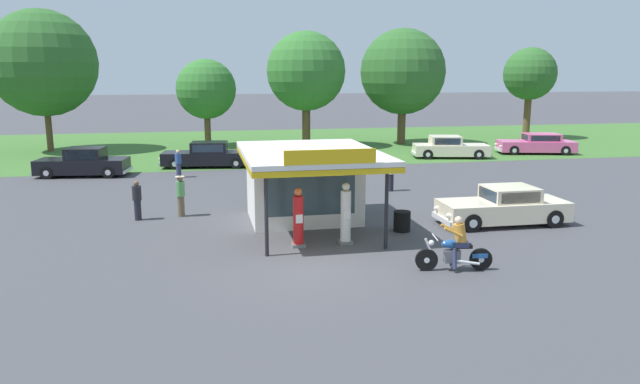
{
  "coord_description": "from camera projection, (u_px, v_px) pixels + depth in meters",
  "views": [
    {
      "loc": [
        -2.95,
        -15.85,
        5.47
      ],
      "look_at": [
        1.11,
        3.81,
        1.4
      ],
      "focal_mm": 32.7,
      "sensor_mm": 36.0,
      "label": 1
    }
  ],
  "objects": [
    {
      "name": "tree_oak_far_right",
      "position": [
        43.0,
        63.0,
        40.78
      ],
      "size": [
        7.44,
        7.44,
        9.94
      ],
      "color": "brown",
      "rests_on": "ground"
    },
    {
      "name": "tree_oak_far_left",
      "position": [
        206.0,
        89.0,
        43.92
      ],
      "size": [
        4.49,
        4.49,
        6.61
      ],
      "color": "brown",
      "rests_on": "ground"
    },
    {
      "name": "service_station_kiosk",
      "position": [
        305.0,
        178.0,
        21.73
      ],
      "size": [
        4.7,
        6.63,
        3.28
      ],
      "color": "silver",
      "rests_on": "ground"
    },
    {
      "name": "gas_pump_nearside",
      "position": [
        298.0,
        220.0,
        18.68
      ],
      "size": [
        0.44,
        0.44,
        1.93
      ],
      "color": "slate",
      "rests_on": "ground"
    },
    {
      "name": "parked_car_second_row_spare",
      "position": [
        537.0,
        144.0,
        40.71
      ],
      "size": [
        5.58,
        3.12,
        1.41
      ],
      "color": "#E55993",
      "rests_on": "ground"
    },
    {
      "name": "featured_classic_sedan",
      "position": [
        504.0,
        207.0,
        21.53
      ],
      "size": [
        4.91,
        1.96,
        1.41
      ],
      "color": "beige",
      "rests_on": "ground"
    },
    {
      "name": "parked_car_back_row_right",
      "position": [
        207.0,
        156.0,
        34.82
      ],
      "size": [
        5.58,
        2.48,
        1.51
      ],
      "color": "black",
      "rests_on": "ground"
    },
    {
      "name": "grass_verge_strip",
      "position": [
        239.0,
        145.0,
        45.68
      ],
      "size": [
        120.0,
        24.0,
        0.01
      ],
      "primitive_type": "cube",
      "color": "#3D6B2D",
      "rests_on": "ground"
    },
    {
      "name": "ground_plane",
      "position": [
        309.0,
        266.0,
        16.89
      ],
      "size": [
        300.0,
        300.0,
        0.0
      ],
      "primitive_type": "plane",
      "color": "#424247"
    },
    {
      "name": "tree_oak_centre",
      "position": [
        404.0,
        73.0,
        45.28
      ],
      "size": [
        6.61,
        6.61,
        8.96
      ],
      "color": "brown",
      "rests_on": "ground"
    },
    {
      "name": "bystander_strolling_foreground",
      "position": [
        137.0,
        200.0,
        22.09
      ],
      "size": [
        0.34,
        0.34,
        1.53
      ],
      "color": "black",
      "rests_on": "ground"
    },
    {
      "name": "gas_pump_offside",
      "position": [
        346.0,
        216.0,
        18.98
      ],
      "size": [
        0.44,
        0.44,
        2.04
      ],
      "color": "slate",
      "rests_on": "ground"
    },
    {
      "name": "parked_car_back_row_centre",
      "position": [
        450.0,
        148.0,
        38.72
      ],
      "size": [
        5.32,
        2.93,
        1.45
      ],
      "color": "beige",
      "rests_on": "ground"
    },
    {
      "name": "motorcycle_with_rider",
      "position": [
        456.0,
        248.0,
        16.41
      ],
      "size": [
        2.18,
        0.74,
        1.58
      ],
      "color": "black",
      "rests_on": "ground"
    },
    {
      "name": "spare_tire_stack",
      "position": [
        402.0,
        221.0,
        20.6
      ],
      "size": [
        0.6,
        0.6,
        0.72
      ],
      "color": "black",
      "rests_on": "ground"
    },
    {
      "name": "tree_oak_right",
      "position": [
        306.0,
        71.0,
        43.33
      ],
      "size": [
        5.88,
        5.88,
        8.62
      ],
      "color": "brown",
      "rests_on": "ground"
    },
    {
      "name": "tree_oak_left",
      "position": [
        530.0,
        74.0,
        49.51
      ],
      "size": [
        4.43,
        4.43,
        7.71
      ],
      "color": "brown",
      "rests_on": "ground"
    },
    {
      "name": "bystander_leaning_by_kiosk",
      "position": [
        178.0,
        163.0,
        31.27
      ],
      "size": [
        0.34,
        0.34,
        1.5
      ],
      "color": "#2D3351",
      "rests_on": "ground"
    },
    {
      "name": "bystander_chatting_near_pumps",
      "position": [
        391.0,
        173.0,
        27.59
      ],
      "size": [
        0.34,
        0.34,
        1.64
      ],
      "color": "black",
      "rests_on": "ground"
    },
    {
      "name": "parked_car_back_row_left",
      "position": [
        83.0,
        163.0,
        31.74
      ],
      "size": [
        5.08,
        2.51,
        1.56
      ],
      "color": "black",
      "rests_on": "ground"
    },
    {
      "name": "bystander_admiring_sedan",
      "position": [
        181.0,
        195.0,
        22.66
      ],
      "size": [
        0.35,
        0.35,
        1.61
      ],
      "color": "brown",
      "rests_on": "ground"
    }
  ]
}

